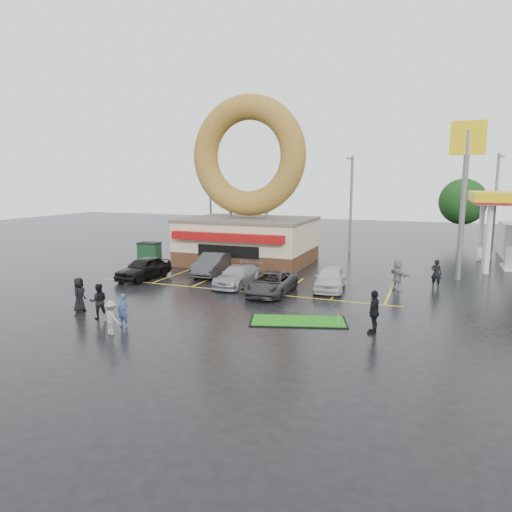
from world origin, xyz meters
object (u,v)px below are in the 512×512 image
(car_silver, at_px, (238,275))
(person_cameraman, at_px, (374,312))
(putting_green, at_px, (298,321))
(car_black, at_px, (144,268))
(streetlight_right, at_px, (495,204))
(person_blue, at_px, (123,311))
(streetlight_mid, at_px, (351,202))
(donut_shop, at_px, (248,209))
(car_white, at_px, (330,278))
(shell_sign, at_px, (466,171))
(streetlight_left, at_px, (210,200))
(car_grey, at_px, (271,283))
(dumpster, at_px, (149,251))
(car_dgrey, at_px, (213,264))

(car_silver, distance_m, person_cameraman, 11.40)
(putting_green, bearing_deg, car_black, 156.51)
(streetlight_right, height_order, person_blue, streetlight_right)
(streetlight_mid, bearing_deg, car_black, -123.98)
(donut_shop, relative_size, person_cameraman, 6.89)
(donut_shop, height_order, streetlight_mid, donut_shop)
(car_white, xyz_separation_m, person_blue, (-7.30, -10.78, 0.05))
(shell_sign, height_order, person_cameraman, shell_sign)
(person_blue, height_order, person_cameraman, person_cameraman)
(donut_shop, relative_size, person_blue, 8.53)
(shell_sign, xyz_separation_m, streetlight_left, (-23.00, 7.92, -2.60))
(donut_shop, distance_m, car_silver, 9.35)
(car_grey, bearing_deg, streetlight_right, 53.31)
(car_silver, bearing_deg, car_black, -172.32)
(person_cameraman, xyz_separation_m, putting_green, (-3.58, 0.39, -0.94))
(streetlight_right, height_order, person_cameraman, streetlight_right)
(streetlight_left, height_order, car_black, streetlight_left)
(car_grey, distance_m, dumpster, 16.69)
(car_black, xyz_separation_m, dumpster, (-4.78, 7.66, -0.12))
(person_cameraman, bearing_deg, streetlight_right, 171.97)
(streetlight_mid, height_order, person_cameraman, streetlight_mid)
(car_silver, bearing_deg, streetlight_right, 49.16)
(streetlight_mid, height_order, dumpster, streetlight_mid)
(streetlight_mid, height_order, person_blue, streetlight_mid)
(putting_green, bearing_deg, streetlight_left, 126.13)
(car_white, height_order, dumpster, car_white)
(donut_shop, bearing_deg, car_dgrey, -94.30)
(car_black, distance_m, person_blue, 10.68)
(shell_sign, bearing_deg, person_blue, -131.20)
(car_white, bearing_deg, person_blue, -130.39)
(car_black, distance_m, car_silver, 6.86)
(donut_shop, distance_m, car_black, 10.35)
(donut_shop, distance_m, streetlight_mid, 10.59)
(streetlight_left, relative_size, dumpster, 5.00)
(streetlight_left, bearing_deg, streetlight_right, 4.40)
(streetlight_mid, relative_size, car_white, 2.08)
(shell_sign, xyz_separation_m, car_white, (-7.55, -6.19, -6.64))
(dumpster, bearing_deg, streetlight_left, 68.54)
(dumpster, bearing_deg, streetlight_right, 12.23)
(car_black, height_order, car_dgrey, car_dgrey)
(car_grey, height_order, dumpster, car_grey)
(putting_green, bearing_deg, car_white, 89.84)
(car_silver, xyz_separation_m, person_cameraman, (9.39, -6.45, 0.31))
(car_silver, relative_size, car_white, 1.06)
(car_grey, bearing_deg, donut_shop, 119.45)
(streetlight_left, distance_m, car_white, 21.31)
(donut_shop, bearing_deg, streetlight_mid, 48.62)
(streetlight_right, xyz_separation_m, dumpster, (-28.00, -9.98, -4.13))
(streetlight_mid, bearing_deg, person_cameraman, -77.45)
(streetlight_right, height_order, car_black, streetlight_right)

